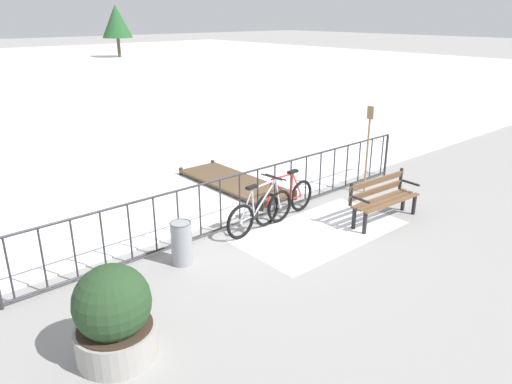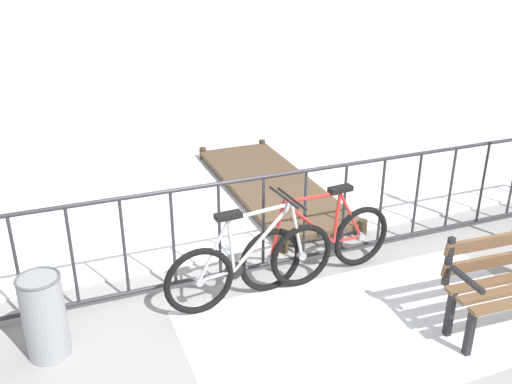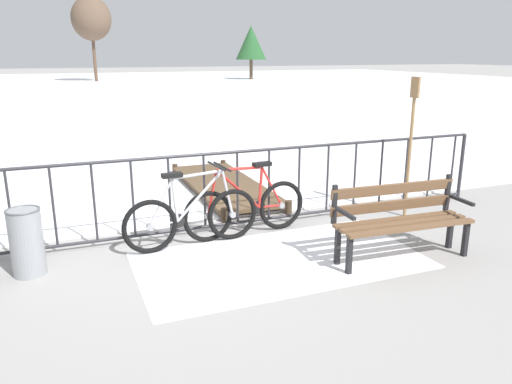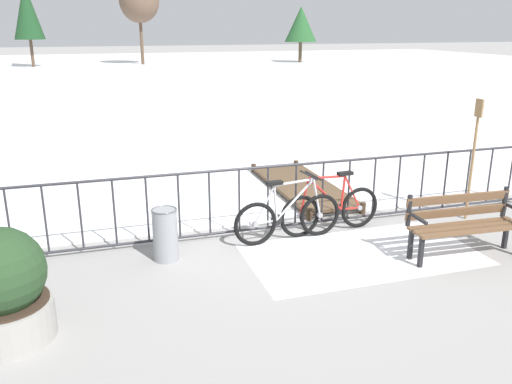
{
  "view_description": "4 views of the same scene",
  "coord_description": "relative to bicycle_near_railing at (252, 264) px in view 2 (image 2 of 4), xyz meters",
  "views": [
    {
      "loc": [
        -5.57,
        -6.63,
        3.87
      ],
      "look_at": [
        0.18,
        -0.01,
        0.6
      ],
      "focal_mm": 33.81,
      "sensor_mm": 36.0,
      "label": 1
    },
    {
      "loc": [
        -1.68,
        -4.64,
        3.1
      ],
      "look_at": [
        0.31,
        0.39,
        0.72
      ],
      "focal_mm": 39.89,
      "sensor_mm": 36.0,
      "label": 2
    },
    {
      "loc": [
        -1.45,
        -5.96,
        2.29
      ],
      "look_at": [
        0.75,
        -0.49,
        0.63
      ],
      "focal_mm": 34.69,
      "sensor_mm": 36.0,
      "label": 3
    },
    {
      "loc": [
        -2.72,
        -7.27,
        3.07
      ],
      "look_at": [
        -0.4,
        0.05,
        0.65
      ],
      "focal_mm": 37.23,
      "sensor_mm": 36.0,
      "label": 4
    }
  ],
  "objects": [
    {
      "name": "trash_bin",
      "position": [
        -1.83,
        -0.13,
        0.0
      ],
      "size": [
        0.35,
        0.35,
        0.73
      ],
      "color": "gray",
      "rests_on": "ground"
    },
    {
      "name": "bicycle_near_railing",
      "position": [
        0.0,
        0.0,
        0.0
      ],
      "size": [
        1.71,
        0.52,
        0.97
      ],
      "color": "black",
      "rests_on": "ground"
    },
    {
      "name": "frozen_pond",
      "position": [
        0.05,
        28.8,
        -0.35
      ],
      "size": [
        80.0,
        56.0,
        0.03
      ],
      "primitive_type": "cube",
      "color": "white",
      "rests_on": "ground"
    },
    {
      "name": "wooden_dock",
      "position": [
        1.13,
        2.23,
        -0.25
      ],
      "size": [
        1.1,
        3.17,
        0.2
      ],
      "color": "brown",
      "rests_on": "ground"
    },
    {
      "name": "railing_fence",
      "position": [
        0.05,
        0.4,
        0.19
      ],
      "size": [
        9.06,
        0.06,
        1.07
      ],
      "color": "#2D2D33",
      "rests_on": "ground"
    },
    {
      "name": "snow_patch",
      "position": [
        0.81,
        -0.8,
        -0.36
      ],
      "size": [
        3.23,
        1.73,
        0.01
      ],
      "primitive_type": "cube",
      "color": "white",
      "rests_on": "ground"
    },
    {
      "name": "ground_plane",
      "position": [
        0.05,
        0.4,
        -0.37
      ],
      "size": [
        160.0,
        160.0,
        0.0
      ],
      "primitive_type": "plane",
      "color": "gray"
    },
    {
      "name": "bicycle_second",
      "position": [
        0.74,
        0.12,
        0.0
      ],
      "size": [
        1.71,
        0.52,
        0.97
      ],
      "color": "black",
      "rests_on": "ground"
    }
  ]
}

